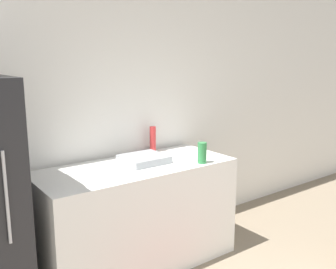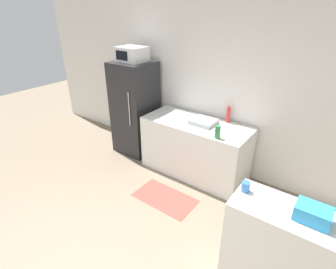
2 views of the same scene
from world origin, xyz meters
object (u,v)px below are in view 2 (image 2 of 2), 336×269
(refrigerator, at_px, (135,108))
(jar, at_px, (246,187))
(bottle_short, at_px, (218,132))
(basket, at_px, (313,214))
(bottle_tall, at_px, (228,115))
(microwave, at_px, (132,54))

(refrigerator, xyz_separation_m, jar, (2.59, -1.39, 0.29))
(bottle_short, distance_m, jar, 1.37)
(refrigerator, relative_size, bottle_short, 9.25)
(basket, bearing_deg, bottle_tall, 130.24)
(microwave, height_order, basket, microwave)
(bottle_tall, xyz_separation_m, basket, (1.45, -1.71, 0.12))
(bottle_tall, bearing_deg, basket, -49.76)
(bottle_tall, relative_size, basket, 0.99)
(bottle_short, height_order, basket, basket)
(refrigerator, bearing_deg, jar, -28.20)
(microwave, height_order, jar, microwave)
(bottle_tall, distance_m, jar, 1.92)
(microwave, relative_size, basket, 1.84)
(microwave, relative_size, jar, 4.99)
(bottle_tall, relative_size, jar, 2.68)
(refrigerator, height_order, basket, refrigerator)
(jar, bearing_deg, basket, -3.56)
(refrigerator, relative_size, jar, 18.15)
(microwave, height_order, bottle_tall, microwave)
(microwave, xyz_separation_m, basket, (3.11, -1.42, -0.65))
(refrigerator, bearing_deg, microwave, -107.26)
(jar, bearing_deg, bottle_tall, 118.78)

